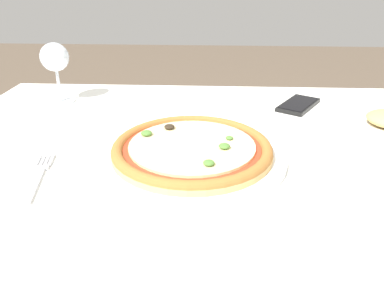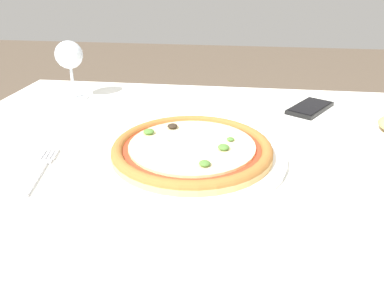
% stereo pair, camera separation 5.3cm
% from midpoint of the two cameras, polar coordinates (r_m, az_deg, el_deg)
% --- Properties ---
extents(dining_table, '(1.41, 0.91, 0.71)m').
position_cam_midpoint_polar(dining_table, '(0.79, 12.21, -6.85)').
color(dining_table, '#997047').
rests_on(dining_table, ground_plane).
extents(pizza_plate, '(0.36, 0.36, 0.04)m').
position_cam_midpoint_polar(pizza_plate, '(0.71, 2.14, -1.01)').
color(pizza_plate, white).
rests_on(pizza_plate, dining_table).
extents(fork, '(0.05, 0.17, 0.00)m').
position_cam_midpoint_polar(fork, '(0.72, -20.16, -3.64)').
color(fork, silver).
rests_on(fork, dining_table).
extents(wine_glass_far_left, '(0.07, 0.07, 0.16)m').
position_cam_midpoint_polar(wine_glass_far_left, '(1.06, -16.83, 12.52)').
color(wine_glass_far_left, silver).
rests_on(wine_glass_far_left, dining_table).
extents(cell_phone, '(0.14, 0.16, 0.01)m').
position_cam_midpoint_polar(cell_phone, '(1.02, 18.99, 5.22)').
color(cell_phone, black).
rests_on(cell_phone, dining_table).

